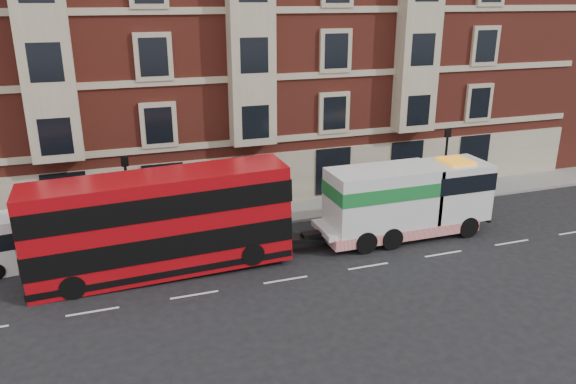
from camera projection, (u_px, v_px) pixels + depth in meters
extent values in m
plane|color=black|center=(286.00, 280.00, 24.44)|extent=(120.00, 120.00, 0.00)
cube|color=slate|center=(242.00, 218.00, 31.11)|extent=(90.00, 3.00, 0.15)
cube|color=maroon|center=(216.00, 42.00, 35.01)|extent=(45.00, 12.00, 18.00)
cylinder|color=black|center=(129.00, 203.00, 27.42)|extent=(0.14, 0.14, 4.00)
cube|color=black|center=(125.00, 161.00, 26.72)|extent=(0.35, 0.15, 0.50)
cylinder|color=black|center=(445.00, 168.00, 32.96)|extent=(0.14, 0.14, 4.00)
cube|color=black|center=(448.00, 133.00, 32.27)|extent=(0.35, 0.15, 0.50)
cube|color=#A90910|center=(161.00, 223.00, 24.38)|extent=(11.20, 2.50, 4.40)
cube|color=black|center=(162.00, 237.00, 24.59)|extent=(11.24, 2.56, 1.05)
cube|color=black|center=(159.00, 199.00, 24.00)|extent=(11.24, 2.56, 1.00)
cylinder|color=black|center=(73.00, 287.00, 22.80)|extent=(1.04, 0.32, 1.04)
cylinder|color=black|center=(73.00, 263.00, 24.82)|extent=(1.04, 0.32, 1.04)
cylinder|color=black|center=(253.00, 254.00, 25.04)|extent=(1.04, 0.32, 1.04)
cylinder|color=black|center=(240.00, 234.00, 27.06)|extent=(1.04, 0.32, 1.04)
cube|color=silver|center=(402.00, 219.00, 28.53)|extent=(9.00, 2.30, 0.30)
cube|color=silver|center=(453.00, 189.00, 29.00)|extent=(3.20, 2.50, 2.90)
cube|color=silver|center=(382.00, 197.00, 27.72)|extent=(5.40, 2.50, 2.90)
cube|color=#1A7530|center=(383.00, 188.00, 27.55)|extent=(5.45, 2.54, 0.70)
cube|color=red|center=(398.00, 226.00, 28.59)|extent=(8.00, 2.56, 0.55)
cylinder|color=black|center=(468.00, 227.00, 28.64)|extent=(1.10, 0.35, 1.10)
cylinder|color=black|center=(442.00, 212.00, 30.66)|extent=(1.10, 0.35, 1.10)
cylinder|color=black|center=(391.00, 238.00, 27.29)|extent=(1.10, 0.40, 1.10)
cylinder|color=black|center=(370.00, 222.00, 29.31)|extent=(1.10, 0.40, 1.10)
cylinder|color=black|center=(365.00, 242.00, 26.86)|extent=(1.10, 0.40, 1.10)
cylinder|color=black|center=(346.00, 225.00, 28.87)|extent=(1.10, 0.40, 1.10)
imported|color=black|center=(130.00, 227.00, 27.77)|extent=(0.59, 0.43, 1.51)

